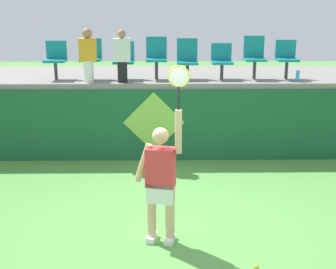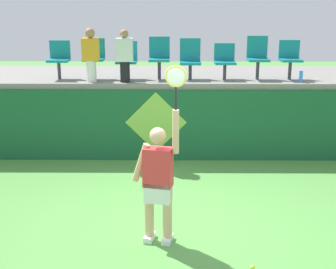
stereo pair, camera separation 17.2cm
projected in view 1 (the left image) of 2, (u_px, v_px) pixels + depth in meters
The scene contains 17 objects.
ground_plane at pixel (177, 228), 7.03m from camera, with size 40.00×40.00×0.00m, color #519342.
court_back_wall at pixel (172, 125), 9.91m from camera, with size 13.20×0.20×1.49m, color #195633.
spectator_platform at pixel (171, 76), 10.97m from camera, with size 13.20×2.75×0.12m, color gray.
tennis_player at pixel (161, 179), 6.40m from camera, with size 0.74×0.34×2.46m.
tennis_ball at pixel (256, 266), 5.95m from camera, with size 0.07×0.07×0.07m, color #D1E533.
water_bottle at pixel (298, 76), 9.83m from camera, with size 0.08×0.08×0.24m, color #338CE5.
stadium_chair_0 at pixel (56, 58), 10.10m from camera, with size 0.44×0.42×0.80m.
stadium_chair_1 at pixel (91, 56), 10.11m from camera, with size 0.44×0.42×0.85m.
stadium_chair_2 at pixel (124, 58), 10.13m from camera, with size 0.44×0.42×0.79m.
stadium_chair_3 at pixel (156, 56), 10.13m from camera, with size 0.44×0.42×0.89m.
stadium_chair_4 at pixel (187, 58), 10.15m from camera, with size 0.44×0.42×0.85m.
stadium_chair_5 at pixel (222, 59), 10.16m from camera, with size 0.44×0.42×0.75m.
stadium_chair_6 at pixel (254, 55), 10.15m from camera, with size 0.44×0.42×0.90m.
stadium_chair_7 at pixel (286, 57), 10.16m from camera, with size 0.44×0.42×0.82m.
spectator_0 at pixel (122, 55), 9.68m from camera, with size 0.34×0.20×1.07m.
spectator_1 at pixel (88, 54), 9.69m from camera, with size 0.34×0.20×1.09m.
wall_signage_mount at pixel (154, 160), 10.00m from camera, with size 1.27×0.01×1.46m.
Camera 1 is at (-0.22, -6.39, 3.23)m, focal length 50.93 mm.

